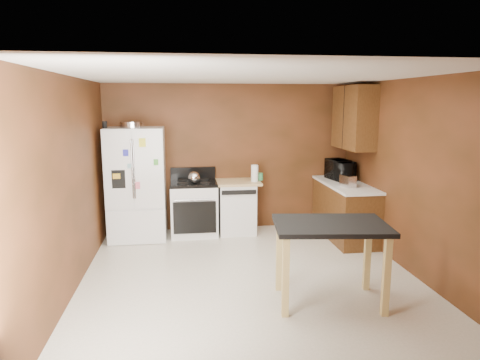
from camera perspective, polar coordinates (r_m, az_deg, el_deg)
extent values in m
plane|color=silver|center=(5.56, 1.32, -12.92)|extent=(4.50, 4.50, 0.00)
plane|color=white|center=(5.11, 1.44, 13.75)|extent=(4.50, 4.50, 0.00)
plane|color=brown|center=(7.40, -1.37, 3.02)|extent=(4.20, 0.00, 4.20)
plane|color=brown|center=(3.06, 8.11, -7.85)|extent=(4.20, 0.00, 4.20)
plane|color=brown|center=(5.29, -21.70, -0.70)|extent=(0.00, 4.50, 4.50)
plane|color=brown|center=(5.90, 21.97, 0.36)|extent=(0.00, 4.50, 4.50)
cylinder|color=silver|center=(6.93, -14.20, 7.17)|extent=(0.38, 0.38, 0.09)
cylinder|color=black|center=(6.93, -17.60, 7.05)|extent=(0.07, 0.07, 0.11)
sphere|color=silver|center=(6.92, -6.15, 0.33)|extent=(0.19, 0.19, 0.19)
cylinder|color=white|center=(7.11, 1.97, 0.90)|extent=(0.15, 0.15, 0.28)
cylinder|color=#399459|center=(7.24, 2.64, 0.45)|extent=(0.13, 0.13, 0.12)
cube|color=silver|center=(6.83, 14.20, -0.13)|extent=(0.20, 0.27, 0.18)
imported|color=black|center=(7.42, 13.18, 1.22)|extent=(0.46, 0.60, 0.30)
cube|color=white|center=(7.08, -13.59, -0.48)|extent=(0.90, 0.75, 1.80)
cube|color=white|center=(6.68, -15.94, 1.21)|extent=(0.43, 0.02, 1.20)
cube|color=white|center=(6.63, -12.09, 1.31)|extent=(0.43, 0.02, 1.20)
cube|color=white|center=(6.85, -13.69, -6.19)|extent=(0.88, 0.02, 0.54)
cube|color=black|center=(6.69, -15.89, 0.10)|extent=(0.20, 0.01, 0.28)
cylinder|color=silver|center=(6.62, -14.18, 1.40)|extent=(0.02, 0.02, 0.90)
cylinder|color=silver|center=(6.62, -13.92, 1.40)|extent=(0.02, 0.02, 0.90)
cube|color=#2C2CBC|center=(6.60, -15.01, 3.52)|extent=(0.08, 0.00, 0.10)
cube|color=#FFFA35|center=(6.56, -12.90, 4.89)|extent=(0.10, 0.00, 0.13)
cube|color=green|center=(6.58, -11.14, 2.34)|extent=(0.07, 0.00, 0.09)
cube|color=gold|center=(6.67, -16.15, 0.49)|extent=(0.11, 0.00, 0.08)
cube|color=#EC6881|center=(6.66, -13.53, -0.71)|extent=(0.08, 0.00, 0.11)
cube|color=#82B8C4|center=(6.62, -14.50, 1.82)|extent=(0.07, 0.00, 0.07)
cube|color=white|center=(7.19, -6.14, -3.95)|extent=(0.76, 0.65, 0.85)
cube|color=black|center=(7.09, -6.21, -0.43)|extent=(0.76, 0.65, 0.05)
cube|color=black|center=(7.36, -6.30, 0.95)|extent=(0.76, 0.06, 0.20)
cube|color=black|center=(6.88, -6.05, -5.01)|extent=(0.68, 0.02, 0.52)
cylinder|color=silver|center=(6.80, -6.10, -2.67)|extent=(0.62, 0.02, 0.02)
cylinder|color=black|center=(7.24, -7.68, 0.01)|extent=(0.17, 0.17, 0.02)
cylinder|color=black|center=(7.25, -4.83, 0.08)|extent=(0.17, 0.17, 0.02)
cylinder|color=black|center=(6.93, -7.67, -0.47)|extent=(0.17, 0.17, 0.02)
cylinder|color=black|center=(6.94, -4.69, -0.39)|extent=(0.17, 0.17, 0.02)
cube|color=white|center=(7.27, -0.45, -3.73)|extent=(0.60, 0.60, 0.85)
cube|color=black|center=(6.89, -0.13, -1.66)|extent=(0.56, 0.02, 0.07)
cube|color=tan|center=(7.17, -0.46, -0.29)|extent=(0.78, 0.62, 0.04)
cube|color=#5B3519|center=(7.22, 13.77, -4.10)|extent=(0.60, 1.55, 0.86)
cube|color=white|center=(7.12, 13.93, -0.59)|extent=(0.63, 1.58, 0.04)
cube|color=#5B3519|center=(7.14, 14.96, 8.05)|extent=(0.35, 1.05, 1.00)
cube|color=black|center=(7.07, 13.61, 8.09)|extent=(0.01, 0.01, 1.00)
cube|color=black|center=(4.75, 12.02, -5.93)|extent=(1.30, 0.95, 0.05)
cube|color=tan|center=(5.11, 5.25, -9.91)|extent=(0.08, 0.08, 0.86)
cube|color=tan|center=(5.32, 16.62, -9.49)|extent=(0.08, 0.08, 0.86)
cube|color=tan|center=(4.52, 6.10, -12.72)|extent=(0.08, 0.08, 0.86)
cube|color=tan|center=(4.75, 18.94, -12.06)|extent=(0.08, 0.08, 0.86)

